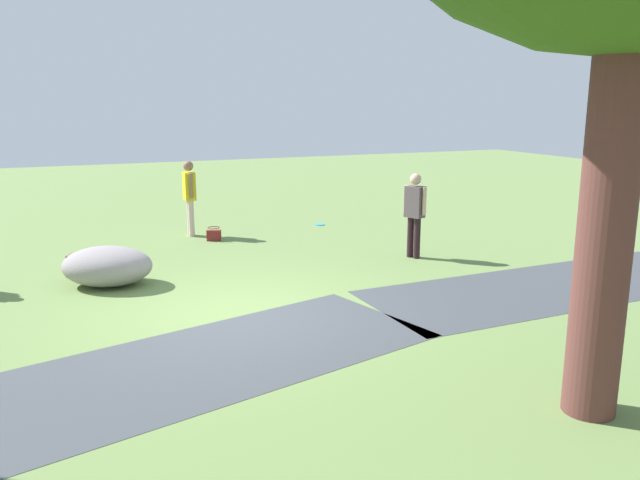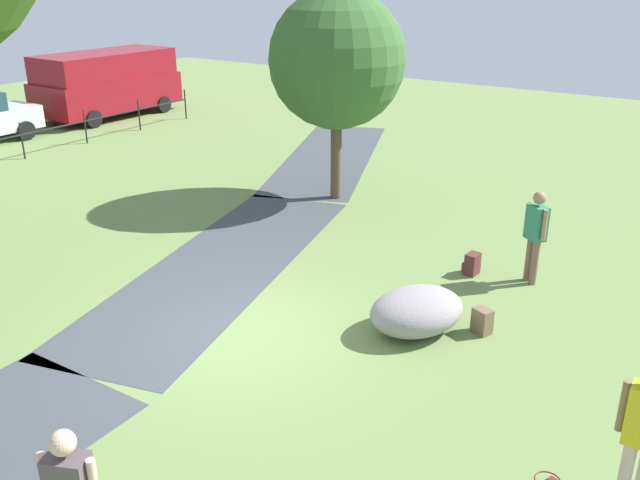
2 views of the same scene
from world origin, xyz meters
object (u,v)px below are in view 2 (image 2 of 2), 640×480
Objects in this scene: lawn_boulder at (417,311)px; spare_backpack_on_lawn at (472,264)px; delivery_van at (107,81)px; young_tree_near_path at (337,60)px; man_near_boulder at (536,231)px; backpack_by_boulder at (482,321)px.

lawn_boulder is 4.69× the size of spare_backpack_on_lawn.
lawn_boulder is 18.45m from delivery_van.
delivery_van is (3.43, 12.03, -1.96)m from young_tree_near_path.
delivery_van is at bearing 72.42° from man_near_boulder.
man_near_boulder is at bearing -111.24° from young_tree_near_path.
spare_backpack_on_lawn is at bearing 26.23° from backpack_by_boulder.
man_near_boulder is 18.25m from delivery_van.
lawn_boulder is at bearing -116.40° from delivery_van.
spare_backpack_on_lawn is (-2.34, -4.39, -3.03)m from young_tree_near_path.
delivery_van is (8.19, 16.50, 0.93)m from lawn_boulder.
young_tree_near_path is 5.82m from spare_backpack_on_lawn.
backpack_by_boulder is 0.08× the size of delivery_van.
man_near_boulder is (-2.09, -5.37, -2.25)m from young_tree_near_path.
spare_backpack_on_lawn is at bearing -118.12° from young_tree_near_path.
lawn_boulder reaches higher than spare_backpack_on_lawn.
man_near_boulder is 4.17× the size of spare_backpack_on_lawn.
backpack_by_boulder is at bearing -153.77° from spare_backpack_on_lawn.
spare_backpack_on_lawn is at bearing 104.69° from man_near_boulder.
lawn_boulder is 0.36× the size of delivery_van.
delivery_van reaches higher than man_near_boulder.
spare_backpack_on_lawn is 0.08× the size of delivery_van.
backpack_by_boulder is at bearing -59.67° from lawn_boulder.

